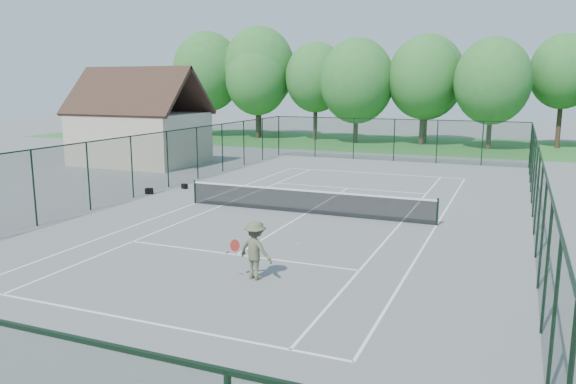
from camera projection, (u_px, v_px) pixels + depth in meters
name	position (u px, v px, depth m)	size (l,w,h in m)	color
ground	(306.00, 214.00, 24.07)	(140.00, 140.00, 0.00)	slate
grass_far	(421.00, 144.00, 51.31)	(80.00, 16.00, 0.01)	#337930
court_lines	(306.00, 213.00, 24.07)	(11.05, 23.85, 0.01)	white
tennis_net	(306.00, 200.00, 23.97)	(11.08, 0.08, 1.10)	black
fence_enclosure	(306.00, 178.00, 23.78)	(18.05, 36.05, 3.02)	#15321D
utility_building	(139.00, 119.00, 38.53)	(8.60, 6.27, 6.63)	beige
tree_line_far	(424.00, 78.00, 50.18)	(39.40, 6.40, 9.70)	#452E23
sports_bag_a	(149.00, 191.00, 28.32)	(0.37, 0.22, 0.29)	black
sports_bag_b	(184.00, 186.00, 29.74)	(0.34, 0.21, 0.26)	black
tennis_player	(255.00, 250.00, 15.89)	(2.00, 0.95, 1.69)	#585B3F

